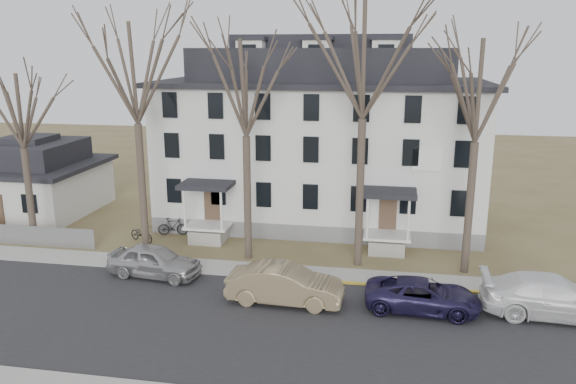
% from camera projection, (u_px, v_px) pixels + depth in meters
% --- Properties ---
extents(ground, '(120.00, 120.00, 0.00)m').
position_uv_depth(ground, '(316.00, 360.00, 20.82)').
color(ground, brown).
rests_on(ground, ground).
extents(main_road, '(120.00, 10.00, 0.04)m').
position_uv_depth(main_road, '(322.00, 334.00, 22.73)').
color(main_road, '#27272A').
rests_on(main_road, ground).
extents(far_sidewalk, '(120.00, 2.00, 0.08)m').
position_uv_depth(far_sidewalk, '(336.00, 276.00, 28.45)').
color(far_sidewalk, '#A09F97').
rests_on(far_sidewalk, ground).
extents(yellow_curb, '(14.00, 0.25, 0.06)m').
position_uv_depth(yellow_curb, '(439.00, 291.00, 26.75)').
color(yellow_curb, gold).
rests_on(yellow_curb, ground).
extents(boarding_house, '(20.80, 12.36, 12.05)m').
position_uv_depth(boarding_house, '(321.00, 140.00, 36.95)').
color(boarding_house, slate).
rests_on(boarding_house, ground).
extents(small_house, '(8.70, 8.70, 5.00)m').
position_uv_depth(small_house, '(33.00, 181.00, 39.23)').
color(small_house, silver).
rests_on(small_house, ground).
extents(tree_far_left, '(8.40, 8.40, 13.72)m').
position_uv_depth(tree_far_left, '(134.00, 66.00, 29.46)').
color(tree_far_left, '#473B31').
rests_on(tree_far_left, ground).
extents(tree_mid_left, '(7.80, 7.80, 12.74)m').
position_uv_depth(tree_mid_left, '(245.00, 81.00, 28.63)').
color(tree_mid_left, '#473B31').
rests_on(tree_mid_left, ground).
extents(tree_center, '(9.00, 9.00, 14.70)m').
position_uv_depth(tree_center, '(365.00, 51.00, 27.25)').
color(tree_center, '#473B31').
rests_on(tree_center, ground).
extents(tree_mid_right, '(7.80, 7.80, 12.74)m').
position_uv_depth(tree_mid_right, '(480.00, 83.00, 26.69)').
color(tree_mid_right, '#473B31').
rests_on(tree_mid_right, ground).
extents(tree_bungalow, '(6.60, 6.60, 10.78)m').
position_uv_depth(tree_bungalow, '(19.00, 106.00, 31.19)').
color(tree_bungalow, '#473B31').
rests_on(tree_bungalow, ground).
extents(car_silver, '(4.94, 2.45, 1.62)m').
position_uv_depth(car_silver, '(155.00, 262.00, 28.23)').
color(car_silver, '#A6A6A6').
rests_on(car_silver, ground).
extents(car_tan, '(5.30, 2.02, 1.73)m').
position_uv_depth(car_tan, '(285.00, 285.00, 25.27)').
color(car_tan, '#847252').
rests_on(car_tan, ground).
extents(car_navy, '(5.10, 2.52, 1.39)m').
position_uv_depth(car_navy, '(423.00, 296.00, 24.54)').
color(car_navy, '#1F1A3D').
rests_on(car_navy, ground).
extents(car_white, '(6.12, 2.61, 1.76)m').
position_uv_depth(car_white, '(554.00, 297.00, 23.99)').
color(car_white, white).
rests_on(car_white, ground).
extents(bicycle_left, '(1.97, 1.42, 0.98)m').
position_uv_depth(bicycle_left, '(142.00, 234.00, 33.34)').
color(bicycle_left, black).
rests_on(bicycle_left, ground).
extents(bicycle_right, '(1.92, 0.94, 1.11)m').
position_uv_depth(bicycle_right, '(173.00, 227.00, 34.52)').
color(bicycle_right, black).
rests_on(bicycle_right, ground).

